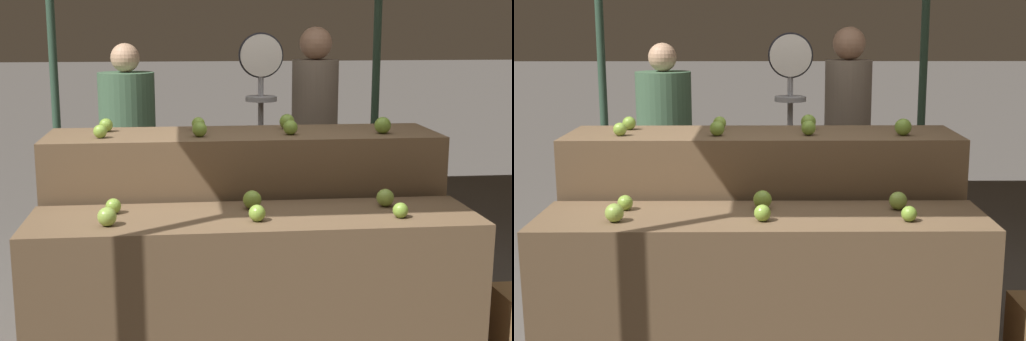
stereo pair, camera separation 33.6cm
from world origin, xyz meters
TOP-DOWN VIEW (x-y plane):
  - display_counter_front at (0.00, 0.00)m, footprint 2.09×0.55m
  - display_counter_back at (0.00, 0.60)m, footprint 2.09×0.55m
  - apple_front_0 at (-0.66, -0.11)m, footprint 0.08×0.08m
  - apple_front_1 at (0.00, -0.11)m, footprint 0.08×0.08m
  - apple_front_2 at (0.66, -0.12)m, footprint 0.07×0.07m
  - apple_front_3 at (-0.66, 0.10)m, footprint 0.07×0.07m
  - apple_front_4 at (0.00, 0.12)m, footprint 0.09×0.09m
  - apple_front_5 at (0.65, 0.10)m, footprint 0.09×0.09m
  - apple_back_0 at (-0.75, 0.49)m, footprint 0.07×0.07m
  - apple_back_1 at (-0.24, 0.48)m, footprint 0.08×0.08m
  - apple_back_2 at (0.24, 0.50)m, footprint 0.08×0.08m
  - apple_back_3 at (0.74, 0.49)m, footprint 0.09×0.09m
  - apple_back_4 at (-0.74, 0.71)m, footprint 0.07×0.07m
  - apple_back_5 at (-0.24, 0.72)m, footprint 0.07×0.07m
  - apple_back_6 at (0.25, 0.71)m, footprint 0.08×0.08m
  - produce_scale at (0.18, 1.31)m, footprint 0.28×0.20m
  - person_vendor_at_scale at (0.57, 1.57)m, footprint 0.41×0.41m
  - person_customer_left at (-0.71, 1.93)m, footprint 0.46×0.46m

SIDE VIEW (x-z plane):
  - display_counter_front at x=0.00m, z-range 0.00..0.81m
  - display_counter_back at x=0.00m, z-range 0.00..1.11m
  - apple_front_2 at x=0.66m, z-range 0.81..0.88m
  - apple_front_3 at x=-0.66m, z-range 0.81..0.88m
  - apple_front_1 at x=0.00m, z-range 0.81..0.89m
  - apple_front_0 at x=-0.66m, z-range 0.81..0.89m
  - apple_front_5 at x=0.65m, z-range 0.81..0.90m
  - apple_front_4 at x=0.00m, z-range 0.81..0.90m
  - person_customer_left at x=-0.71m, z-range 0.10..1.66m
  - person_vendor_at_scale at x=0.57m, z-range 0.14..1.81m
  - apple_back_0 at x=-0.75m, z-range 1.11..1.18m
  - apple_back_5 at x=-0.24m, z-range 1.11..1.18m
  - apple_back_4 at x=-0.74m, z-range 1.11..1.18m
  - apple_back_2 at x=0.24m, z-range 1.11..1.19m
  - apple_back_1 at x=-0.24m, z-range 1.11..1.19m
  - apple_back_6 at x=0.25m, z-range 1.11..1.19m
  - apple_back_3 at x=0.74m, z-range 1.11..1.20m
  - produce_scale at x=0.18m, z-range 0.37..2.00m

